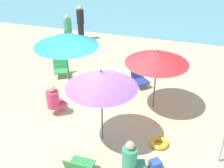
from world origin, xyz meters
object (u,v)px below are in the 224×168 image
umbrella_teal (66,39)px  beach_bag (155,166)px  person_a (68,34)px  person_c (132,159)px  person_d (54,99)px  beach_chair_b (139,78)px  umbrella_red (157,57)px  beach_chair_c (61,67)px  beach_chair_a (79,166)px  swim_ring (159,143)px  umbrella_purple (101,80)px  person_b (80,23)px

umbrella_teal → beach_bag: umbrella_teal is taller
person_a → person_c: size_ratio=1.73×
person_d → beach_chair_b: bearing=-11.6°
umbrella_teal → beach_bag: (3.25, -2.55, -1.73)m
umbrella_teal → umbrella_red: 2.75m
beach_chair_b → beach_chair_c: size_ratio=1.04×
umbrella_red → person_d: umbrella_red is taller
beach_chair_a → person_c: (1.11, 0.38, 0.19)m
umbrella_teal → swim_ring: bearing=-27.1°
umbrella_red → person_c: size_ratio=1.96×
person_c → person_d: (-2.70, 1.65, 0.01)m
umbrella_teal → beach_chair_a: (1.65, -3.18, -1.59)m
beach_chair_a → beach_chair_c: bearing=31.3°
umbrella_purple → beach_chair_c: size_ratio=2.81×
person_b → person_d: size_ratio=1.64×
person_a → umbrella_red: bearing=-133.8°
umbrella_red → beach_bag: bearing=-78.9°
umbrella_teal → person_a: size_ratio=1.29×
beach_chair_c → beach_chair_b: bearing=65.7°
person_a → swim_ring: 6.50m
umbrella_purple → person_a: umbrella_purple is taller
umbrella_purple → beach_chair_a: (-0.09, -1.37, -1.48)m
umbrella_purple → beach_chair_a: umbrella_purple is taller
person_a → person_b: size_ratio=1.03×
swim_ring → person_d: bearing=171.3°
beach_chair_b → person_a: (-3.39, 1.76, 0.55)m
person_b → swim_ring: (4.67, -6.20, -0.75)m
umbrella_red → person_d: (-2.69, -1.19, -1.16)m
beach_chair_c → person_d: size_ratio=0.74×
umbrella_teal → swim_ring: 4.03m
person_d → beach_chair_c: bearing=50.2°
beach_chair_b → beach_bag: size_ratio=2.40×
person_c → swim_ring: size_ratio=2.02×
beach_chair_a → person_a: bearing=27.1°
umbrella_teal → umbrella_red: bearing=0.8°
umbrella_teal → umbrella_red: size_ratio=1.14×
beach_chair_a → person_b: person_b is taller
person_c → swim_ring: 1.32m
umbrella_teal → beach_bag: size_ratio=6.84×
beach_chair_b → swim_ring: size_ratio=1.59×
person_c → beach_bag: (0.50, 0.25, -0.32)m
person_b → person_c: (4.23, -7.37, -0.33)m
swim_ring → person_a: bearing=134.7°
beach_chair_a → person_b: (-3.12, 7.75, 0.52)m
beach_bag → person_c: bearing=-153.1°
beach_chair_a → umbrella_purple: bearing=-2.6°
umbrella_purple → beach_chair_b: 3.36m
swim_ring → beach_chair_c: bearing=146.1°
beach_chair_c → beach_bag: (4.07, -3.61, -0.18)m
umbrella_red → person_c: bearing=-89.8°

